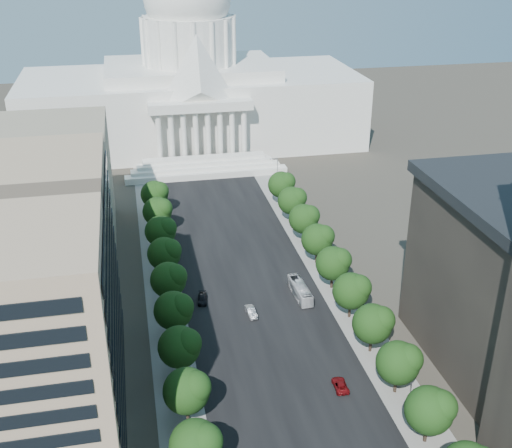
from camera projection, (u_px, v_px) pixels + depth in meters
road_asphalt at (238, 258)px, 156.06m from camera, size 30.00×260.00×0.01m
sidewalk_left at (160, 266)px, 152.59m from camera, size 8.00×260.00×0.02m
sidewalk_right at (313, 251)px, 159.53m from camera, size 8.00×260.00×0.02m
capitol at (191, 88)px, 231.77m from camera, size 120.00×56.00×73.00m
office_block_left_far at (28, 201)px, 149.81m from camera, size 38.00×52.00×30.00m
tree_l_b at (198, 444)px, 91.38m from camera, size 7.79×7.60×9.97m
tree_l_c at (188, 390)px, 102.02m from camera, size 7.79×7.60×9.97m
tree_l_d at (181, 346)px, 112.67m from camera, size 7.79×7.60×9.97m
tree_l_e at (175, 310)px, 123.32m from camera, size 7.79×7.60×9.97m
tree_l_f at (170, 279)px, 133.96m from camera, size 7.79×7.60×9.97m
tree_l_g at (166, 253)px, 144.61m from camera, size 7.79×7.60×9.97m
tree_l_h at (162, 230)px, 155.25m from camera, size 7.79×7.60×9.97m
tree_l_i at (158, 211)px, 165.90m from camera, size 7.79×7.60×9.97m
tree_l_j at (156, 193)px, 176.55m from camera, size 7.79×7.60×9.97m
tree_r_b at (432, 409)px, 97.95m from camera, size 7.79×7.60×9.97m
tree_r_c at (400, 362)px, 108.60m from camera, size 7.79×7.60×9.97m
tree_r_d at (375, 323)px, 119.24m from camera, size 7.79×7.60×9.97m
tree_r_e at (353, 290)px, 129.89m from camera, size 7.79×7.60×9.97m
tree_r_f at (335, 262)px, 140.53m from camera, size 7.79×7.60×9.97m
tree_r_g at (319, 239)px, 151.18m from camera, size 7.79×7.60×9.97m
tree_r_h at (305, 218)px, 161.83m from camera, size 7.79×7.60×9.97m
tree_r_i at (293, 200)px, 172.47m from camera, size 7.79×7.60×9.97m
tree_r_j at (282, 184)px, 183.12m from camera, size 7.79×7.60×9.97m
streetlight_b at (411, 367)px, 108.43m from camera, size 2.61×0.44×9.00m
streetlight_c at (360, 291)px, 130.61m from camera, size 2.61×0.44×9.00m
streetlight_d at (324, 238)px, 152.79m from camera, size 2.61×0.44×9.00m
streetlight_e at (297, 198)px, 174.97m from camera, size 2.61×0.44×9.00m
streetlight_f at (276, 168)px, 197.15m from camera, size 2.61×0.44×9.00m
car_silver at (251, 312)px, 132.91m from camera, size 2.11×4.92×1.58m
car_red at (340, 385)px, 111.94m from camera, size 2.46×4.99×1.36m
car_dark_b at (202, 299)px, 137.69m from camera, size 2.59×5.02×1.39m
city_bus at (300, 290)px, 139.31m from camera, size 3.08×11.20×3.09m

